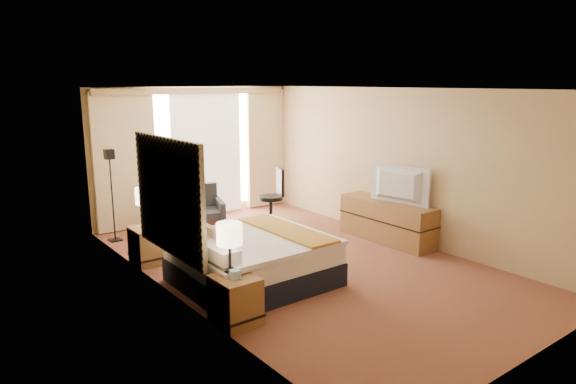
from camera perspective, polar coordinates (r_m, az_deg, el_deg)
floor at (r=7.88m, az=1.82°, el=-7.85°), size 4.20×7.00×0.02m
ceiling at (r=7.40m, az=1.96°, el=11.40°), size 4.20×7.00×0.02m
wall_back at (r=10.45m, az=-10.39°, el=4.29°), size 4.20×0.02×2.60m
wall_front at (r=5.38m, az=26.26°, el=-4.21°), size 4.20×0.02×2.60m
wall_left at (r=6.44m, az=-12.74°, el=-0.68°), size 0.02×7.00×2.60m
wall_right at (r=9.00m, az=12.32°, el=2.95°), size 0.02×7.00×2.60m
headboard at (r=6.64m, az=-13.14°, el=-0.49°), size 0.06×1.85×1.50m
nightstand_left at (r=5.98m, az=-5.88°, el=-11.83°), size 0.45×0.52×0.55m
nightstand_right at (r=8.09m, az=-15.26°, el=-5.71°), size 0.45×0.52×0.55m
media_dresser at (r=8.99m, az=10.92°, el=-3.19°), size 0.50×1.80×0.70m
window at (r=10.53m, az=-9.10°, el=4.51°), size 2.30×0.02×2.30m
curtains at (r=10.33m, az=-10.14°, el=4.82°), size 4.12×0.19×2.56m
bed at (r=7.03m, az=-3.93°, el=-7.49°), size 1.89×1.73×0.92m
loveseat at (r=9.59m, az=-11.24°, el=-2.70°), size 1.49×1.11×0.83m
floor_lamp at (r=9.17m, az=-19.10°, el=1.61°), size 0.20×0.20×1.59m
desk_chair at (r=9.87m, az=-1.60°, el=-0.81°), size 0.54×0.54×1.08m
lamp_left at (r=5.77m, az=-6.54°, el=-4.78°), size 0.29×0.29×0.62m
lamp_right at (r=7.92m, az=-15.61°, el=-0.50°), size 0.29×0.29×0.61m
tissue_box at (r=5.82m, az=-5.90°, el=-9.06°), size 0.12×0.12×0.10m
telephone at (r=8.03m, az=-14.83°, el=-3.49°), size 0.23×0.20×0.08m
television at (r=8.67m, az=11.91°, el=0.74°), size 0.32×1.12×0.64m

